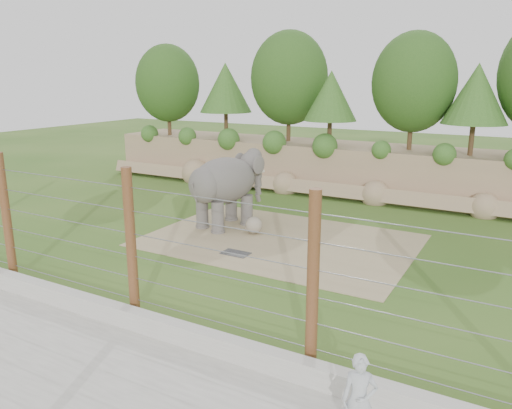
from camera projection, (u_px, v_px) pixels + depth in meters
The scene contains 10 objects.
ground at pixel (227, 263), 16.98m from camera, with size 90.00×90.00×0.00m, color #31571B.
back_embankment at pixel (364, 119), 26.42m from camera, with size 30.00×5.52×8.77m.
dirt_patch at pixel (280, 240), 19.27m from camera, with size 10.00×7.00×0.02m, color tan.
drain_grate at pixel (236, 253), 17.79m from camera, with size 1.00×0.60×0.03m, color #262628.
elephant at pixel (224, 191), 20.75m from camera, with size 1.62×3.79×3.07m, color #58534E, non-canonical shape.
stone_ball at pixel (254, 225), 20.01m from camera, with size 0.69×0.69×0.69m, color gray.
retaining_wall at pixel (122, 315), 12.69m from camera, with size 26.00×0.35×0.50m, color #A7A39B.
walkway at pixel (58, 362), 11.06m from camera, with size 26.00×4.00×0.01m, color #A7A39B.
barrier_fence at pixel (131, 245), 12.68m from camera, with size 20.26×0.26×4.00m.
zookeeper at pixel (359, 400), 8.45m from camera, with size 0.60×0.39×1.64m, color silver.
Camera 1 is at (8.67, -13.43, 6.14)m, focal length 35.00 mm.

